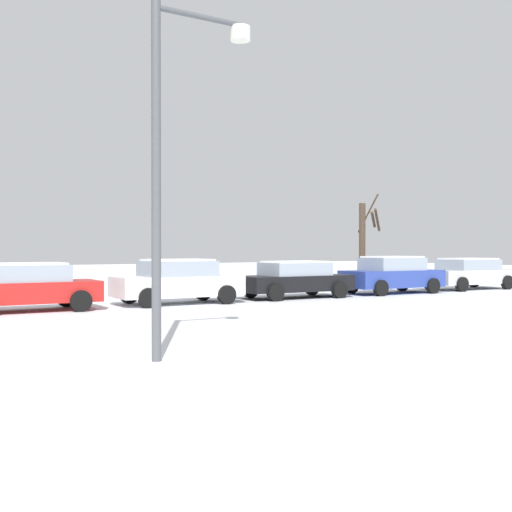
% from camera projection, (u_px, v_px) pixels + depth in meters
% --- Properties ---
extents(street_lamp, '(1.88, 0.36, 6.05)m').
position_uv_depth(street_lamp, '(174.00, 142.00, 10.66)').
color(street_lamp, '#4C4F54').
rests_on(street_lamp, ground).
extents(parked_car_red, '(4.09, 2.09, 1.45)m').
position_uv_depth(parked_car_red, '(29.00, 287.00, 18.83)').
color(parked_car_red, red).
rests_on(parked_car_red, ground).
extents(parked_car_white, '(4.32, 2.15, 1.52)m').
position_uv_depth(parked_car_white, '(178.00, 281.00, 21.35)').
color(parked_car_white, white).
rests_on(parked_car_white, ground).
extents(parked_car_black, '(4.43, 2.10, 1.41)m').
position_uv_depth(parked_car_black, '(295.00, 279.00, 23.88)').
color(parked_car_black, black).
rests_on(parked_car_black, ground).
extents(parked_car_blue, '(4.41, 2.11, 1.56)m').
position_uv_depth(parked_car_blue, '(392.00, 275.00, 26.28)').
color(parked_car_blue, '#283D93').
rests_on(parked_car_blue, ground).
extents(parked_car_silver, '(4.62, 2.22, 1.43)m').
position_uv_depth(parked_car_silver, '(468.00, 273.00, 28.92)').
color(parked_car_silver, silver).
rests_on(parked_car_silver, ground).
extents(tree_far_mid, '(1.21, 1.79, 4.49)m').
position_uv_depth(tree_far_mid, '(364.00, 242.00, 29.95)').
color(tree_far_mid, '#423326').
rests_on(tree_far_mid, ground).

